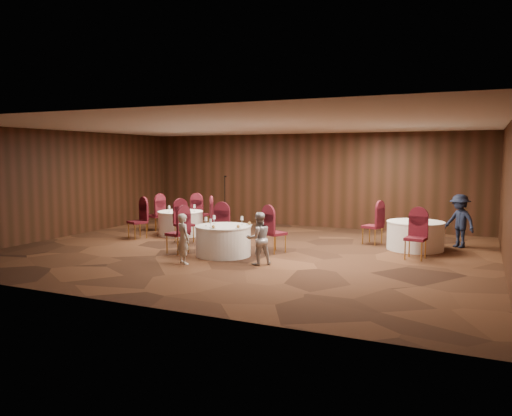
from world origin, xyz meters
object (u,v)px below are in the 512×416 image
at_px(table_main, 223,240).
at_px(man_c, 460,221).
at_px(mic_stand, 225,210).
at_px(table_right, 415,235).
at_px(table_left, 181,223).
at_px(woman_a, 183,239).
at_px(woman_b, 259,239).

relative_size(table_main, man_c, 0.96).
bearing_deg(mic_stand, man_c, -9.51).
height_order(table_right, man_c, man_c).
xyz_separation_m(table_left, mic_stand, (0.18, 2.58, 0.15)).
height_order(table_main, woman_a, woman_a).
distance_m(woman_a, woman_b, 1.70).
distance_m(table_left, table_right, 6.92).
bearing_deg(table_right, table_main, -146.59).
xyz_separation_m(woman_b, man_c, (4.01, 4.14, 0.12)).
bearing_deg(woman_a, woman_b, -125.63).
relative_size(woman_a, woman_b, 0.97).
height_order(table_left, man_c, man_c).
xyz_separation_m(table_left, table_right, (6.90, 0.49, 0.00)).
relative_size(table_left, woman_a, 1.21).
height_order(table_main, table_right, same).
height_order(table_left, table_right, same).
bearing_deg(mic_stand, table_right, -17.27).
distance_m(table_main, table_left, 3.54).
distance_m(table_right, woman_a, 6.06).
bearing_deg(mic_stand, table_left, -93.98).
bearing_deg(woman_b, man_c, -177.02).
bearing_deg(table_main, woman_a, -106.70).
distance_m(mic_stand, woman_a, 6.45).
height_order(mic_stand, woman_b, mic_stand).
bearing_deg(woman_a, mic_stand, -38.04).
distance_m(table_left, woman_b, 4.86).
distance_m(table_right, woman_b, 4.49).
bearing_deg(man_c, table_main, -108.19).
xyz_separation_m(table_main, man_c, (5.22, 3.56, 0.34)).
relative_size(table_left, table_right, 0.95).
relative_size(table_right, woman_b, 1.24).
bearing_deg(man_c, mic_stand, -151.96).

